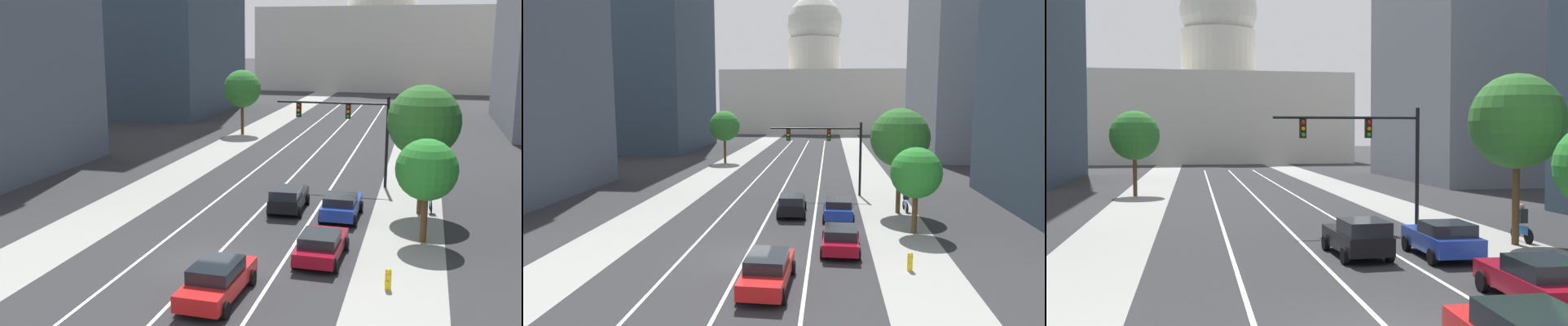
{
  "view_description": "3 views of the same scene",
  "coord_description": "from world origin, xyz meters",
  "views": [
    {
      "loc": [
        9.1,
        -25.22,
        10.13
      ],
      "look_at": [
        -1.55,
        14.72,
        1.58
      ],
      "focal_mm": 42.78,
      "sensor_mm": 36.0,
      "label": 1
    },
    {
      "loc": [
        4.18,
        -22.74,
        7.95
      ],
      "look_at": [
        0.03,
        19.51,
        2.27
      ],
      "focal_mm": 32.33,
      "sensor_mm": 36.0,
      "label": 2
    },
    {
      "loc": [
        -4.67,
        -14.28,
        4.77
      ],
      "look_at": [
        1.35,
        18.64,
        3.26
      ],
      "focal_mm": 43.0,
      "sensor_mm": 36.0,
      "label": 3
    }
  ],
  "objects": [
    {
      "name": "car_blue",
      "position": [
        4.81,
        8.41,
        0.76
      ],
      "size": [
        2.09,
        4.31,
        1.44
      ],
      "rotation": [
        0.0,
        0.0,
        1.56
      ],
      "color": "#1E389E",
      "rests_on": "ground"
    },
    {
      "name": "ground_plane",
      "position": [
        0.0,
        40.0,
        0.0
      ],
      "size": [
        400.0,
        400.0,
        0.0
      ],
      "primitive_type": "plane",
      "color": "#2B2B2D"
    },
    {
      "name": "sidewalk_right",
      "position": [
        8.39,
        35.0,
        0.01
      ],
      "size": [
        3.95,
        130.0,
        0.01
      ],
      "primitive_type": "cube",
      "color": "gray",
      "rests_on": "ground"
    },
    {
      "name": "lane_stripe_center",
      "position": [
        0.0,
        25.0,
        0.01
      ],
      "size": [
        0.16,
        90.0,
        0.01
      ],
      "primitive_type": "cube",
      "color": "white",
      "rests_on": "ground"
    },
    {
      "name": "office_tower_far_right",
      "position": [
        24.78,
        48.59,
        17.49
      ],
      "size": [
        15.8,
        25.13,
        34.9
      ],
      "color": "gray",
      "rests_on": "ground"
    },
    {
      "name": "street_tree_mid_left",
      "position": [
        -9.14,
        35.8,
        4.7
      ],
      "size": [
        3.85,
        3.85,
        6.65
      ],
      "color": "#51381E",
      "rests_on": "ground"
    },
    {
      "name": "traffic_signal_mast",
      "position": [
        4.27,
        16.34,
        4.41
      ],
      "size": [
        7.61,
        0.39,
        6.16
      ],
      "color": "black",
      "rests_on": "ground"
    },
    {
      "name": "street_tree_far_right",
      "position": [
        9.06,
        10.54,
        5.34
      ],
      "size": [
        4.12,
        4.12,
        7.42
      ],
      "color": "#51381E",
      "rests_on": "ground"
    },
    {
      "name": "car_crimson",
      "position": [
        4.81,
        1.56,
        0.72
      ],
      "size": [
        2.12,
        4.48,
        1.38
      ],
      "rotation": [
        0.0,
        0.0,
        1.55
      ],
      "color": "maroon",
      "rests_on": "ground"
    },
    {
      "name": "cyclist",
      "position": [
        9.68,
        11.08,
        0.85
      ],
      "size": [
        0.38,
        1.7,
        1.72
      ],
      "rotation": [
        0.0,
        0.0,
        1.64
      ],
      "color": "black",
      "rests_on": "ground"
    },
    {
      "name": "lane_stripe_left",
      "position": [
        -3.21,
        25.0,
        0.01
      ],
      "size": [
        0.16,
        90.0,
        0.01
      ],
      "primitive_type": "cube",
      "color": "white",
      "rests_on": "ground"
    },
    {
      "name": "sidewalk_left",
      "position": [
        -8.39,
        35.0,
        0.01
      ],
      "size": [
        3.95,
        130.0,
        0.01
      ],
      "primitive_type": "cube",
      "color": "gray",
      "rests_on": "ground"
    },
    {
      "name": "capitol_building",
      "position": [
        0.0,
        99.54,
        10.86
      ],
      "size": [
        43.73,
        25.81,
        35.18
      ],
      "color": "beige",
      "rests_on": "ground"
    },
    {
      "name": "lane_stripe_right",
      "position": [
        3.21,
        25.0,
        0.01
      ],
      "size": [
        0.16,
        90.0,
        0.01
      ],
      "primitive_type": "cube",
      "color": "white",
      "rests_on": "ground"
    },
    {
      "name": "car_black",
      "position": [
        1.61,
        9.07,
        0.81
      ],
      "size": [
        2.08,
        4.3,
        1.56
      ],
      "rotation": [
        0.0,
        0.0,
        1.61
      ],
      "color": "black",
      "rests_on": "ground"
    }
  ]
}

